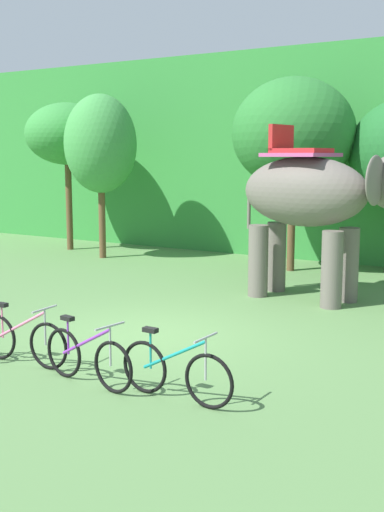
{
  "coord_description": "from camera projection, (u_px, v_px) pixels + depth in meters",
  "views": [
    {
      "loc": [
        6.49,
        -8.95,
        3.12
      ],
      "look_at": [
        0.34,
        1.0,
        1.3
      ],
      "focal_mm": 45.51,
      "sensor_mm": 36.0,
      "label": 1
    }
  ],
  "objects": [
    {
      "name": "elephant",
      "position": [
        318.0,
        199.0,
        13.73
      ],
      "size": [
        4.22,
        2.14,
        3.78
      ],
      "color": "#665E56",
      "rests_on": "ground"
    },
    {
      "name": "tree_center_left",
      "position": [
        67.0,
        134.0,
        21.17
      ],
      "size": [
        2.72,
        2.72,
        4.82
      ],
      "color": "brown",
      "rests_on": "ground"
    },
    {
      "name": "tree_center",
      "position": [
        100.0,
        144.0,
        19.46
      ],
      "size": [
        2.18,
        2.18,
        4.94
      ],
      "color": "brown",
      "rests_on": "ground"
    },
    {
      "name": "bike_purple",
      "position": [
        87.0,
        357.0,
        8.86
      ],
      "size": [
        1.7,
        0.52,
        0.92
      ],
      "color": "black",
      "rests_on": "ground"
    },
    {
      "name": "bike_teal",
      "position": [
        175.0,
        372.0,
        8.28
      ],
      "size": [
        1.71,
        0.52,
        0.92
      ],
      "color": "black",
      "rests_on": "ground"
    },
    {
      "name": "bike_pink",
      "position": [
        22.0,
        339.0,
        9.74
      ],
      "size": [
        1.71,
        0.52,
        0.92
      ],
      "color": "black",
      "rests_on": "ground"
    },
    {
      "name": "foliage_hedge",
      "position": [
        364.0,
        154.0,
        21.19
      ],
      "size": [
        36.0,
        6.0,
        6.3
      ],
      "primitive_type": "cube",
      "color": "#338438",
      "rests_on": "ground"
    },
    {
      "name": "tree_left",
      "position": [
        293.0,
        134.0,
        17.18
      ],
      "size": [
        3.27,
        3.27,
        5.17
      ],
      "color": "brown",
      "rests_on": "ground"
    },
    {
      "name": "ground_plane",
      "position": [
        146.0,
        335.0,
        11.38
      ],
      "size": [
        80.0,
        80.0,
        0.0
      ],
      "primitive_type": "plane",
      "color": "#567F47"
    }
  ]
}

